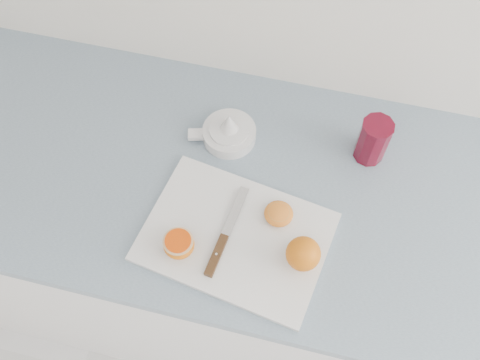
# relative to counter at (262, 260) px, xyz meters

# --- Properties ---
(counter) EXTENTS (2.34, 0.64, 0.89)m
(counter) POSITION_rel_counter_xyz_m (0.00, 0.00, 0.00)
(counter) COLOR white
(counter) RESTS_ON ground
(cutting_board) EXTENTS (0.41, 0.32, 0.01)m
(cutting_board) POSITION_rel_counter_xyz_m (-0.04, -0.14, 0.45)
(cutting_board) COLOR silver
(cutting_board) RESTS_ON counter
(whole_orange) EXTENTS (0.07, 0.07, 0.07)m
(whole_orange) POSITION_rel_counter_xyz_m (0.10, -0.16, 0.49)
(whole_orange) COLOR orange
(whole_orange) RESTS_ON cutting_board
(half_orange) EXTENTS (0.06, 0.06, 0.04)m
(half_orange) POSITION_rel_counter_xyz_m (-0.15, -0.19, 0.48)
(half_orange) COLOR orange
(half_orange) RESTS_ON cutting_board
(squeezed_shell) EXTENTS (0.06, 0.06, 0.03)m
(squeezed_shell) POSITION_rel_counter_xyz_m (0.03, -0.07, 0.47)
(squeezed_shell) COLOR orange
(squeezed_shell) RESTS_ON cutting_board
(paring_knife) EXTENTS (0.04, 0.21, 0.01)m
(paring_knife) POSITION_rel_counter_xyz_m (-0.07, -0.17, 0.46)
(paring_knife) COLOR #472A1B
(paring_knife) RESTS_ON cutting_board
(citrus_juicer) EXTENTS (0.16, 0.12, 0.08)m
(citrus_juicer) POSITION_rel_counter_xyz_m (-0.12, 0.10, 0.47)
(citrus_juicer) COLOR white
(citrus_juicer) RESTS_ON counter
(red_tumbler) EXTENTS (0.07, 0.07, 0.11)m
(red_tumbler) POSITION_rel_counter_xyz_m (0.20, 0.13, 0.50)
(red_tumbler) COLOR maroon
(red_tumbler) RESTS_ON counter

